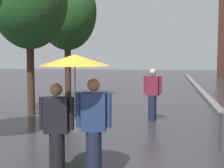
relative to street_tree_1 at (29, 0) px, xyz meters
name	(u,v)px	position (x,y,z in m)	size (l,w,h in m)	color
kerb_strip	(211,101)	(6.55, 3.97, -3.88)	(0.30, 36.00, 0.12)	slate
street_tree_1	(29,0)	(0.00, 0.00, 0.00)	(2.61, 2.61, 5.64)	#473323
street_tree_2	(67,13)	(0.12, 3.97, 0.04)	(2.68, 2.68, 5.72)	#473323
couple_under_umbrella	(75,97)	(3.14, -5.56, -2.53)	(1.21, 1.14, 2.10)	black
pedestrian_walking_midground	(152,94)	(4.19, -0.31, -3.10)	(0.58, 0.31, 1.64)	#1E233D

